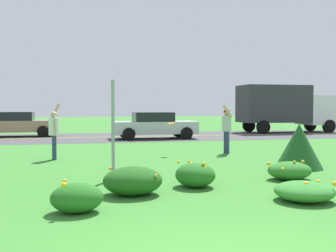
% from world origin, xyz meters
% --- Properties ---
extents(ground_plane, '(120.00, 120.00, 0.00)m').
position_xyz_m(ground_plane, '(0.00, 9.65, 0.00)').
color(ground_plane, '#387A2D').
extents(highway_strip, '(120.00, 7.64, 0.01)m').
position_xyz_m(highway_strip, '(0.00, 19.31, 0.00)').
color(highway_strip, '#424244').
rests_on(highway_strip, ground).
extents(highway_center_stripe, '(120.00, 0.16, 0.00)m').
position_xyz_m(highway_center_stripe, '(0.00, 19.31, 0.01)').
color(highway_center_stripe, yellow).
rests_on(highway_center_stripe, ground).
extents(daylily_clump_near_camera, '(1.17, 1.00, 0.56)m').
position_xyz_m(daylily_clump_near_camera, '(-0.51, 3.95, 0.28)').
color(daylily_clump_near_camera, '#1E5619').
rests_on(daylily_clump_near_camera, ground).
extents(daylily_clump_front_center, '(1.09, 1.06, 0.39)m').
position_xyz_m(daylily_clump_front_center, '(2.48, 2.74, 0.18)').
color(daylily_clump_front_center, '#337F2D').
rests_on(daylily_clump_front_center, ground).
extents(daylily_clump_front_right, '(1.06, 0.85, 0.48)m').
position_xyz_m(daylily_clump_front_right, '(3.35, 4.75, 0.21)').
color(daylily_clump_front_right, '#2D7526').
rests_on(daylily_clump_front_right, ground).
extents(daylily_clump_mid_center, '(0.86, 0.71, 0.55)m').
position_xyz_m(daylily_clump_mid_center, '(-1.58, 2.86, 0.24)').
color(daylily_clump_mid_center, '#23661E').
rests_on(daylily_clump_mid_center, ground).
extents(daylily_clump_mid_right, '(0.86, 0.91, 0.57)m').
position_xyz_m(daylily_clump_mid_right, '(0.91, 4.42, 0.26)').
color(daylily_clump_mid_right, '#23661E').
rests_on(daylily_clump_mid_right, ground).
extents(sign_post_near_path, '(0.07, 0.10, 2.36)m').
position_xyz_m(sign_post_near_path, '(-0.73, 5.68, 1.18)').
color(sign_post_near_path, '#93969B').
rests_on(sign_post_near_path, ground).
extents(evergreen_shrub_side, '(1.32, 1.32, 1.26)m').
position_xyz_m(evergreen_shrub_side, '(4.51, 6.25, 0.63)').
color(evergreen_shrub_side, '#1E5123').
rests_on(evergreen_shrub_side, ground).
extents(person_thrower_white_shirt, '(0.37, 0.50, 1.84)m').
position_xyz_m(person_thrower_white_shirt, '(-2.27, 9.75, 0.95)').
color(person_thrower_white_shirt, silver).
rests_on(person_thrower_white_shirt, ground).
extents(person_catcher_red_cap_gray_shirt, '(0.42, 0.50, 1.83)m').
position_xyz_m(person_catcher_red_cap_gray_shirt, '(3.88, 10.13, 0.99)').
color(person_catcher_red_cap_gray_shirt, '#B2B2B7').
rests_on(person_catcher_red_cap_gray_shirt, ground).
extents(frisbee_orange, '(0.27, 0.27, 0.10)m').
position_xyz_m(frisbee_orange, '(1.73, 10.05, 1.14)').
color(frisbee_orange, orange).
extents(car_tan_center_left, '(4.50, 2.00, 1.45)m').
position_xyz_m(car_tan_center_left, '(-4.98, 21.03, 0.74)').
color(car_tan_center_left, '#937F60').
rests_on(car_tan_center_left, ground).
extents(car_silver_center_right, '(4.50, 2.00, 1.45)m').
position_xyz_m(car_silver_center_right, '(2.62, 17.59, 0.74)').
color(car_silver_center_right, '#B7BABF').
rests_on(car_silver_center_right, ground).
extents(box_truck_white, '(6.70, 2.46, 3.20)m').
position_xyz_m(box_truck_white, '(12.46, 21.03, 1.80)').
color(box_truck_white, silver).
rests_on(box_truck_white, ground).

